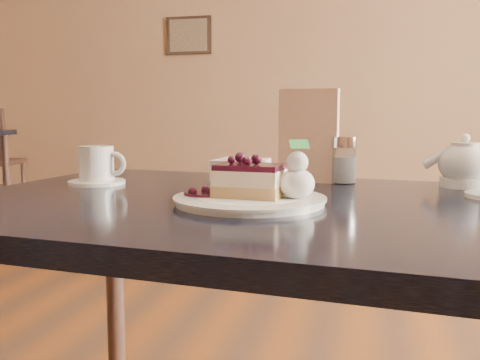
% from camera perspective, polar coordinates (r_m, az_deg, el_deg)
% --- Properties ---
extents(main_table, '(1.21, 0.86, 0.71)m').
position_cam_1_polar(main_table, '(0.98, 1.90, -6.42)').
color(main_table, black).
rests_on(main_table, ground).
extents(dessert_plate, '(0.26, 0.26, 0.01)m').
position_cam_1_polar(dessert_plate, '(0.92, 1.04, -2.19)').
color(dessert_plate, white).
rests_on(dessert_plate, main_table).
extents(cheesecake_slice, '(0.12, 0.09, 0.06)m').
position_cam_1_polar(cheesecake_slice, '(0.91, 1.04, -0.09)').
color(cheesecake_slice, '#E3B372').
rests_on(cheesecake_slice, dessert_plate).
extents(whipped_cream, '(0.06, 0.06, 0.05)m').
position_cam_1_polar(whipped_cream, '(0.90, 6.11, -0.37)').
color(whipped_cream, white).
rests_on(whipped_cream, dessert_plate).
extents(berry_sauce, '(0.08, 0.08, 0.01)m').
position_cam_1_polar(berry_sauce, '(0.94, -3.72, -1.43)').
color(berry_sauce, black).
rests_on(berry_sauce, dessert_plate).
extents(coffee_set, '(0.13, 0.12, 0.08)m').
position_cam_1_polar(coffee_set, '(1.21, -14.97, 1.33)').
color(coffee_set, white).
rests_on(coffee_set, main_table).
extents(tea_set, '(0.20, 0.25, 0.10)m').
position_cam_1_polar(tea_set, '(1.19, 23.32, 1.07)').
color(tea_set, white).
rests_on(tea_set, main_table).
extents(menu_card, '(0.13, 0.04, 0.21)m').
position_cam_1_polar(menu_card, '(1.21, 7.31, 4.69)').
color(menu_card, '#FDF1C8').
rests_on(menu_card, main_table).
extents(sugar_shaker, '(0.06, 0.06, 0.10)m').
position_cam_1_polar(sugar_shaker, '(1.20, 11.01, 2.16)').
color(sugar_shaker, white).
rests_on(sugar_shaker, main_table).
extents(napkin_stack, '(0.12, 0.12, 0.05)m').
position_cam_1_polar(napkin_stack, '(1.26, 0.12, 1.15)').
color(napkin_stack, white).
rests_on(napkin_stack, main_table).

